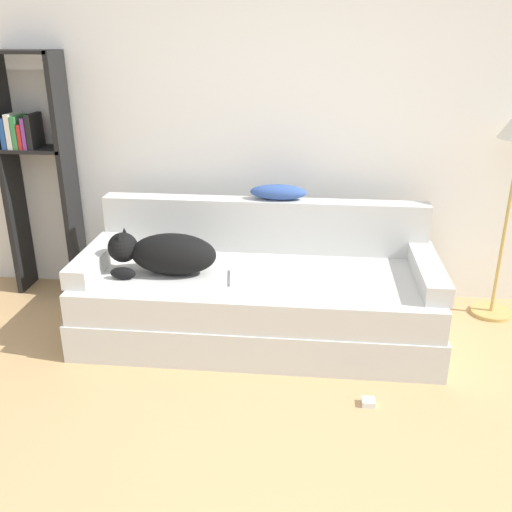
{
  "coord_description": "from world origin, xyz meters",
  "views": [
    {
      "loc": [
        0.1,
        -1.68,
        1.86
      ],
      "look_at": [
        -0.24,
        1.49,
        0.59
      ],
      "focal_mm": 40.0,
      "sensor_mm": 36.0,
      "label": 1
    }
  ],
  "objects_px": {
    "couch": "(258,304)",
    "power_adapter": "(368,402)",
    "dog": "(164,253)",
    "laptop": "(258,277)",
    "bookshelf": "(35,161)",
    "throw_pillow": "(278,192)"
  },
  "relations": [
    {
      "from": "couch",
      "to": "power_adapter",
      "type": "distance_m",
      "value": 0.98
    },
    {
      "from": "laptop",
      "to": "couch",
      "type": "bearing_deg",
      "value": 88.3
    },
    {
      "from": "laptop",
      "to": "power_adapter",
      "type": "bearing_deg",
      "value": -50.74
    },
    {
      "from": "couch",
      "to": "power_adapter",
      "type": "relative_size",
      "value": 32.62
    },
    {
      "from": "couch",
      "to": "laptop",
      "type": "height_order",
      "value": "laptop"
    },
    {
      "from": "couch",
      "to": "laptop",
      "type": "xyz_separation_m",
      "value": [
        0.01,
        -0.09,
        0.23
      ]
    },
    {
      "from": "dog",
      "to": "laptop",
      "type": "relative_size",
      "value": 1.85
    },
    {
      "from": "bookshelf",
      "to": "throw_pillow",
      "type": "bearing_deg",
      "value": -4.55
    },
    {
      "from": "throw_pillow",
      "to": "power_adapter",
      "type": "xyz_separation_m",
      "value": [
        0.57,
        -1.11,
        -0.83
      ]
    },
    {
      "from": "couch",
      "to": "throw_pillow",
      "type": "xyz_separation_m",
      "value": [
        0.1,
        0.41,
        0.63
      ]
    },
    {
      "from": "dog",
      "to": "laptop",
      "type": "xyz_separation_m",
      "value": [
        0.58,
        -0.01,
        -0.13
      ]
    },
    {
      "from": "bookshelf",
      "to": "dog",
      "type": "bearing_deg",
      "value": -30.23
    },
    {
      "from": "bookshelf",
      "to": "laptop",
      "type": "bearing_deg",
      "value": -21.11
    },
    {
      "from": "dog",
      "to": "couch",
      "type": "bearing_deg",
      "value": 7.14
    },
    {
      "from": "couch",
      "to": "power_adapter",
      "type": "height_order",
      "value": "couch"
    },
    {
      "from": "couch",
      "to": "power_adapter",
      "type": "xyz_separation_m",
      "value": [
        0.66,
        -0.7,
        -0.2
      ]
    },
    {
      "from": "couch",
      "to": "laptop",
      "type": "relative_size",
      "value": 6.06
    },
    {
      "from": "throw_pillow",
      "to": "bookshelf",
      "type": "distance_m",
      "value": 1.75
    },
    {
      "from": "dog",
      "to": "throw_pillow",
      "type": "height_order",
      "value": "throw_pillow"
    },
    {
      "from": "dog",
      "to": "bookshelf",
      "type": "xyz_separation_m",
      "value": [
        -1.07,
        0.62,
        0.42
      ]
    },
    {
      "from": "dog",
      "to": "bookshelf",
      "type": "height_order",
      "value": "bookshelf"
    },
    {
      "from": "dog",
      "to": "power_adapter",
      "type": "bearing_deg",
      "value": -26.79
    }
  ]
}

